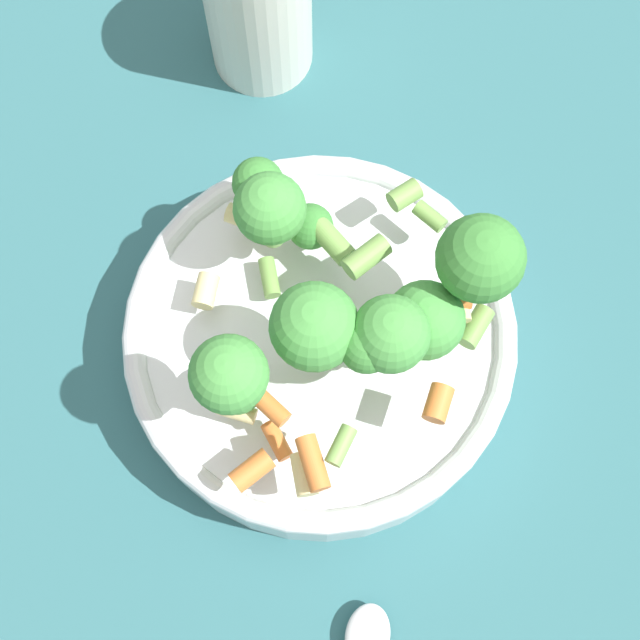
{
  "coord_description": "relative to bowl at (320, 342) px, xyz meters",
  "views": [
    {
      "loc": [
        -0.03,
        0.16,
        0.55
      ],
      "look_at": [
        0.0,
        0.0,
        0.07
      ],
      "focal_mm": 50.0,
      "sensor_mm": 36.0,
      "label": 1
    }
  ],
  "objects": [
    {
      "name": "bowl",
      "position": [
        0.0,
        0.0,
        0.0
      ],
      "size": [
        0.24,
        0.24,
        0.05
      ],
      "color": "silver",
      "rests_on": "ground_plane"
    },
    {
      "name": "pasta_salad",
      "position": [
        -0.01,
        -0.0,
        0.08
      ],
      "size": [
        0.18,
        0.19,
        0.1
      ],
      "color": "#8CB766",
      "rests_on": "bowl"
    },
    {
      "name": "ground_plane",
      "position": [
        0.0,
        0.0,
        -0.03
      ],
      "size": [
        3.0,
        3.0,
        0.0
      ],
      "primitive_type": "plane",
      "color": "#2D6066"
    },
    {
      "name": "cup",
      "position": [
        0.08,
        -0.22,
        0.03
      ],
      "size": [
        0.07,
        0.07,
        0.12
      ],
      "color": "silver",
      "rests_on": "ground_plane"
    }
  ]
}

